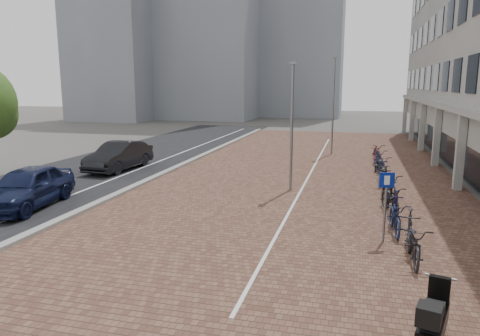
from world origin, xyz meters
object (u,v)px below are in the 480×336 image
object	(u,v)px
scooter_mid	(433,320)
parking_sign	(386,197)
car_dark	(119,156)
car_navy	(27,187)

from	to	relation	value
scooter_mid	parking_sign	bearing A→B (deg)	111.31
car_dark	parking_sign	world-z (taller)	parking_sign
car_navy	scooter_mid	distance (m)	14.58
car_navy	parking_sign	bearing A→B (deg)	-10.47
scooter_mid	parking_sign	xyz separation A→B (m)	(-0.52, 5.43, 0.79)
car_navy	scooter_mid	xyz separation A→B (m)	(13.30, -5.98, -0.19)
car_navy	car_dark	xyz separation A→B (m)	(-0.50, 7.57, -0.02)
car_dark	parking_sign	size ratio (longest dim) A/B	2.20
scooter_mid	car_navy	bearing A→B (deg)	171.65
scooter_mid	car_dark	bearing A→B (deg)	151.37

